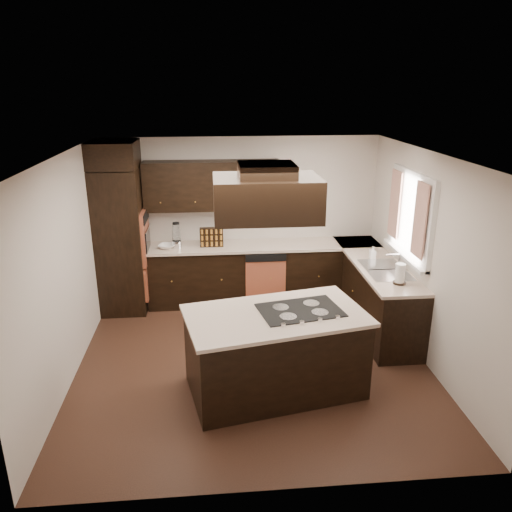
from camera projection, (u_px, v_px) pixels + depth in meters
name	position (u px, v px, depth m)	size (l,w,h in m)	color
floor	(252.00, 360.00, 6.17)	(4.20, 4.20, 0.02)	#533221
ceiling	(252.00, 155.00, 5.35)	(4.20, 4.20, 0.02)	silver
wall_back	(241.00, 218.00, 7.74)	(4.20, 0.02, 2.50)	beige
wall_front	(275.00, 361.00, 3.77)	(4.20, 0.02, 2.50)	beige
wall_left	(64.00, 271.00, 5.58)	(0.02, 4.20, 2.50)	beige
wall_right	(428.00, 259.00, 5.94)	(0.02, 4.20, 2.50)	beige
oven_column	(121.00, 241.00, 7.27)	(0.65, 0.75, 2.12)	black
wall_oven_face	(145.00, 236.00, 7.28)	(0.05, 0.62, 0.78)	#C15D3E
base_cabinets_back	(245.00, 274.00, 7.72)	(2.93, 0.60, 0.88)	black
base_cabinets_right	(374.00, 293.00, 7.03)	(0.60, 2.40, 0.88)	black
countertop_back	(245.00, 246.00, 7.56)	(2.93, 0.63, 0.04)	beige
countertop_right	(376.00, 262.00, 6.87)	(0.63, 2.40, 0.04)	beige
upper_cabinets	(212.00, 185.00, 7.35)	(2.00, 0.34, 0.72)	black
dishwasher_front	(266.00, 283.00, 7.48)	(0.60, 0.05, 0.72)	#C15D3E
window_frame	(411.00, 215.00, 6.32)	(0.06, 1.32, 1.12)	white
window_pane	(413.00, 215.00, 6.33)	(0.00, 1.20, 1.00)	white
curtain_left	(420.00, 220.00, 5.91)	(0.02, 0.34, 0.90)	beige
curtain_right	(395.00, 204.00, 6.70)	(0.02, 0.34, 0.90)	beige
sink_rim	(385.00, 270.00, 6.54)	(0.52, 0.84, 0.01)	silver
island	(275.00, 354.00, 5.45)	(1.83, 1.00, 0.88)	black
island_top	(276.00, 316.00, 5.30)	(1.90, 1.06, 0.04)	beige
cooktop	(300.00, 310.00, 5.37)	(0.86, 0.58, 0.01)	black
range_hood	(267.00, 198.00, 4.95)	(1.05, 0.72, 0.42)	black
hood_duct	(267.00, 170.00, 4.86)	(0.55, 0.50, 0.13)	black
blender_base	(177.00, 244.00, 7.43)	(0.15, 0.15, 0.10)	silver
blender_pitcher	(176.00, 232.00, 7.37)	(0.13, 0.13, 0.26)	silver
spice_rack	(212.00, 237.00, 7.44)	(0.35, 0.09, 0.29)	black
mixing_bowl	(167.00, 246.00, 7.38)	(0.25, 0.25, 0.06)	white
soap_bottle	(373.00, 252.00, 6.95)	(0.08, 0.08, 0.17)	white
paper_towel	(400.00, 274.00, 6.05)	(0.12, 0.12, 0.26)	white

